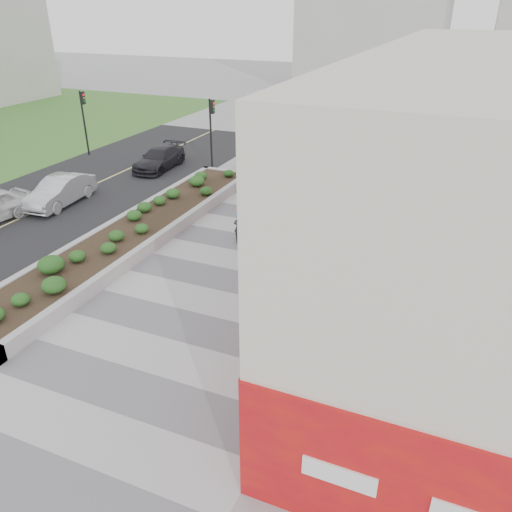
% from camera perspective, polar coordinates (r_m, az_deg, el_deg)
% --- Properties ---
extents(ground, '(160.00, 160.00, 0.00)m').
position_cam_1_polar(ground, '(14.98, -11.06, -11.61)').
color(ground, gray).
rests_on(ground, ground).
extents(walkway, '(8.00, 36.00, 0.01)m').
position_cam_1_polar(walkway, '(17.03, -5.59, -5.93)').
color(walkway, '#A8A8AD').
rests_on(walkway, ground).
extents(building, '(6.04, 24.08, 8.00)m').
position_cam_1_polar(building, '(19.19, 22.00, 9.14)').
color(building, beige).
rests_on(building, ground).
extents(planter, '(3.00, 18.00, 0.90)m').
position_cam_1_polar(planter, '(22.50, -13.30, 3.15)').
color(planter, '#9E9EA0').
rests_on(planter, ground).
extents(street, '(10.00, 40.00, 0.00)m').
position_cam_1_polar(street, '(26.82, -24.66, 4.29)').
color(street, black).
rests_on(street, ground).
extents(traffic_signal_near, '(0.33, 0.28, 4.20)m').
position_cam_1_polar(traffic_signal_near, '(31.21, -5.11, 14.85)').
color(traffic_signal_near, black).
rests_on(traffic_signal_near, ground).
extents(traffic_signal_far, '(0.33, 0.28, 4.20)m').
position_cam_1_polar(traffic_signal_far, '(35.98, -19.09, 15.15)').
color(traffic_signal_far, black).
rests_on(traffic_signal_far, ground).
extents(manhole_cover, '(0.44, 0.44, 0.01)m').
position_cam_1_polar(manhole_cover, '(16.83, -4.08, -6.31)').
color(manhole_cover, '#595654').
rests_on(manhole_cover, ground).
extents(skateboarder, '(0.48, 0.74, 1.29)m').
position_cam_1_polar(skateboarder, '(21.41, -2.00, 3.34)').
color(skateboarder, beige).
rests_on(skateboarder, ground).
extents(car_silver, '(1.84, 4.40, 1.41)m').
position_cam_1_polar(car_silver, '(27.38, -21.50, 6.91)').
color(car_silver, silver).
rests_on(car_silver, ground).
extents(car_dark, '(2.01, 4.52, 1.29)m').
position_cam_1_polar(car_dark, '(32.03, -10.99, 10.89)').
color(car_dark, black).
rests_on(car_dark, ground).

